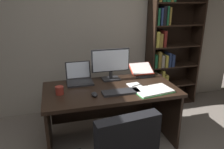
{
  "coord_description": "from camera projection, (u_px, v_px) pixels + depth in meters",
  "views": [
    {
      "loc": [
        -0.62,
        -1.13,
        1.76
      ],
      "look_at": [
        -0.0,
        1.13,
        0.93
      ],
      "focal_mm": 35.17,
      "sensor_mm": 36.0,
      "label": 1
    }
  ],
  "objects": [
    {
      "name": "notepad",
      "position": [
        135.0,
        86.0,
        2.63
      ],
      "size": [
        0.17,
        0.22,
        0.01
      ],
      "primitive_type": "cube",
      "rotation": [
        0.0,
        0.0,
        0.09
      ],
      "color": "white",
      "rests_on": "desk"
    },
    {
      "name": "open_binder",
      "position": [
        153.0,
        90.0,
        2.5
      ],
      "size": [
        0.47,
        0.33,
        0.02
      ],
      "rotation": [
        0.0,
        0.0,
        0.15
      ],
      "color": "green",
      "rests_on": "desk"
    },
    {
      "name": "reading_stand_with_book",
      "position": [
        142.0,
        70.0,
        3.01
      ],
      "size": [
        0.31,
        0.27,
        0.14
      ],
      "color": "#232326",
      "rests_on": "desk"
    },
    {
      "name": "coffee_mug",
      "position": [
        60.0,
        90.0,
        2.41
      ],
      "size": [
        0.09,
        0.09,
        0.09
      ],
      "primitive_type": "cylinder",
      "color": "maroon",
      "rests_on": "desk"
    },
    {
      "name": "laptop",
      "position": [
        79.0,
        78.0,
        2.75
      ],
      "size": [
        0.32,
        0.3,
        0.24
      ],
      "color": "#232326",
      "rests_on": "desk"
    },
    {
      "name": "wall_back",
      "position": [
        93.0,
        24.0,
        3.36
      ],
      "size": [
        5.09,
        0.12,
        2.75
      ],
      "primitive_type": "cube",
      "color": "#A89E8E",
      "rests_on": "ground"
    },
    {
      "name": "monitor",
      "position": [
        111.0,
        64.0,
        2.79
      ],
      "size": [
        0.49,
        0.16,
        0.4
      ],
      "color": "#232326",
      "rests_on": "desk"
    },
    {
      "name": "bookshelf",
      "position": [
        168.0,
        45.0,
        3.56
      ],
      "size": [
        0.86,
        0.31,
        2.03
      ],
      "color": "black",
      "rests_on": "ground"
    },
    {
      "name": "desk",
      "position": [
        109.0,
        101.0,
        2.73
      ],
      "size": [
        1.56,
        0.8,
        0.75
      ],
      "color": "black",
      "rests_on": "ground"
    },
    {
      "name": "keyboard",
      "position": [
        121.0,
        92.0,
        2.45
      ],
      "size": [
        0.42,
        0.15,
        0.02
      ],
      "primitive_type": "cube",
      "color": "#232326",
      "rests_on": "desk"
    },
    {
      "name": "computer_mouse",
      "position": [
        94.0,
        94.0,
        2.37
      ],
      "size": [
        0.06,
        0.1,
        0.04
      ],
      "primitive_type": "ellipsoid",
      "color": "#232326",
      "rests_on": "desk"
    },
    {
      "name": "pen",
      "position": [
        137.0,
        85.0,
        2.64
      ],
      "size": [
        0.14,
        0.05,
        0.01
      ],
      "primitive_type": "cylinder",
      "rotation": [
        0.0,
        1.57,
        0.29
      ],
      "color": "black",
      "rests_on": "notepad"
    }
  ]
}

